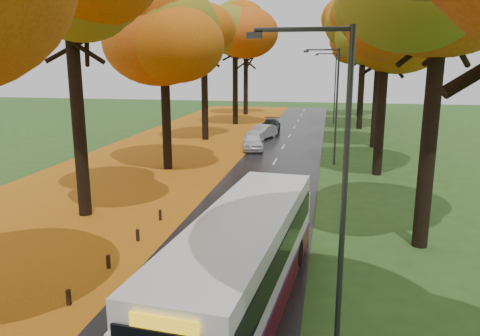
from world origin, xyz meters
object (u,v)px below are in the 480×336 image
(car_silver, at_px, (262,132))
(bus, at_px, (243,260))
(streetlamp_far, at_px, (333,82))
(streetlamp_near, at_px, (335,169))
(car_dark, at_px, (271,125))
(streetlamp_mid, at_px, (333,97))
(car_white, at_px, (253,141))

(car_silver, bearing_deg, bus, -64.11)
(streetlamp_far, bearing_deg, streetlamp_near, -90.00)
(car_silver, xyz_separation_m, car_dark, (0.25, 4.44, 0.01))
(streetlamp_mid, distance_m, streetlamp_far, 22.00)
(streetlamp_mid, relative_size, streetlamp_far, 1.00)
(streetlamp_near, relative_size, car_silver, 2.05)
(car_silver, distance_m, car_dark, 4.44)
(bus, bearing_deg, car_white, 103.67)
(streetlamp_near, xyz_separation_m, car_white, (-6.30, 26.26, -3.98))
(bus, height_order, car_white, bus)
(streetlamp_near, relative_size, car_white, 1.97)
(streetlamp_near, bearing_deg, car_silver, 101.21)
(streetlamp_far, distance_m, car_silver, 14.33)
(streetlamp_far, height_order, car_silver, streetlamp_far)
(streetlamp_near, distance_m, car_silver, 32.64)
(streetlamp_mid, height_order, car_silver, streetlamp_mid)
(streetlamp_near, relative_size, streetlamp_far, 1.00)
(streetlamp_near, height_order, bus, streetlamp_near)
(car_dark, bearing_deg, streetlamp_far, 48.63)
(car_silver, height_order, car_dark, car_dark)
(streetlamp_mid, bearing_deg, car_silver, 122.80)
(car_dark, bearing_deg, car_white, -95.00)
(streetlamp_far, distance_m, car_dark, 10.65)
(streetlamp_mid, distance_m, bus, 20.91)
(streetlamp_far, relative_size, car_silver, 2.05)
(car_white, distance_m, car_dark, 9.95)
(streetlamp_near, xyz_separation_m, car_dark, (-6.05, 36.21, -4.02))
(streetlamp_far, xyz_separation_m, car_silver, (-6.30, -12.23, -4.03))
(streetlamp_near, height_order, car_dark, streetlamp_near)
(bus, xyz_separation_m, car_silver, (-3.82, 30.29, -0.85))
(bus, relative_size, car_dark, 2.44)
(streetlamp_mid, height_order, streetlamp_far, same)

